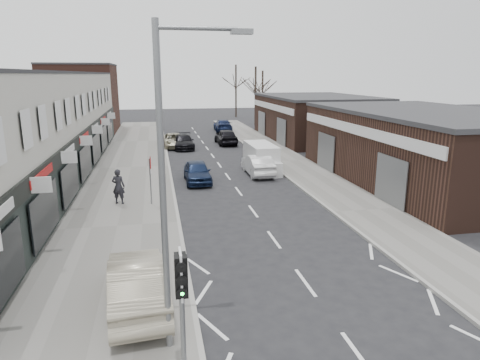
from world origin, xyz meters
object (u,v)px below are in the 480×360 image
pedestrian (118,186)px  parked_car_right_b (226,137)px  traffic_light (181,285)px  parked_car_right_c (223,125)px  white_van (262,158)px  parked_car_left_c (174,140)px  parked_car_right_a (258,165)px  street_lamp (170,176)px  sedan_on_pavement (137,282)px  parked_car_left_a (197,172)px  warning_sign (150,166)px  parked_car_left_b (184,142)px

pedestrian → parked_car_right_b: pedestrian is taller
traffic_light → parked_car_right_c: traffic_light is taller
white_van → parked_car_left_c: size_ratio=1.05×
pedestrian → parked_car_right_a: (9.11, 5.78, -0.35)m
street_lamp → sedan_on_pavement: bearing=115.5°
traffic_light → street_lamp: street_lamp is taller
parked_car_left_a → parked_car_right_c: 26.19m
parked_car_right_b → parked_car_right_c: size_ratio=0.92×
white_van → parked_car_left_c: 13.16m
parked_car_left_c → parked_car_right_a: 14.09m
traffic_light → parked_car_left_a: size_ratio=0.75×
pedestrian → parked_car_right_b: bearing=-98.2°
parked_car_right_b → pedestrian: bearing=63.9°
pedestrian → parked_car_left_a: bearing=-120.0°
traffic_light → white_van: (7.19, 21.46, -1.49)m
pedestrian → parked_car_right_b: 21.70m
sedan_on_pavement → parked_car_left_c: (2.49, 29.88, -0.22)m
street_lamp → parked_car_right_a: size_ratio=1.81×
white_van → parked_car_right_a: size_ratio=1.14×
warning_sign → pedestrian: (-1.75, 0.38, -1.12)m
parked_car_left_b → warning_sign: bearing=-98.5°
parked_car_left_a → parked_car_left_b: (0.04, 13.44, -0.04)m
street_lamp → parked_car_right_c: street_lamp is taller
parked_car_right_b → parked_car_right_c: bearing=-98.5°
parked_car_right_a → white_van: bearing=-114.7°
sedan_on_pavement → parked_car_right_b: bearing=-108.9°
warning_sign → parked_car_left_b: 18.54m
warning_sign → parked_car_right_a: (7.36, 6.16, -1.47)m
white_van → warning_sign: bearing=-137.7°
traffic_light → parked_car_right_c: (7.90, 44.37, -1.68)m
street_lamp → parked_car_right_a: (6.73, 18.96, -3.89)m
parked_car_right_a → parked_car_right_c: size_ratio=0.88×
pedestrian → parked_car_left_b: size_ratio=0.42×
pedestrian → traffic_light: bearing=116.5°
warning_sign → parked_car_right_b: size_ratio=0.58×
street_lamp → parked_car_right_c: size_ratio=1.59×
warning_sign → parked_car_left_a: (2.92, 4.80, -1.50)m
parked_car_right_c → parked_car_right_b: bearing=85.8°
parked_car_right_b → parked_car_left_c: bearing=7.9°
pedestrian → street_lamp: bearing=116.9°
sedan_on_pavement → pedestrian: bearing=-87.8°
white_van → parked_car_left_b: size_ratio=1.10×
white_van → parked_car_left_a: bearing=-153.0°
street_lamp → parked_car_left_c: size_ratio=1.66×
street_lamp → white_van: size_ratio=1.59×
sedan_on_pavement → parked_car_left_a: 15.80m
white_van → parked_car_left_b: white_van is taller
parked_car_left_a → street_lamp: bearing=-97.3°
white_van → sedan_on_pavement: white_van is taller
street_lamp → parked_car_left_a: (2.29, 17.60, -3.92)m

